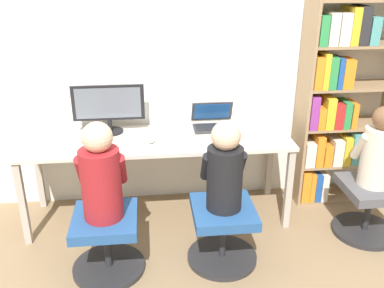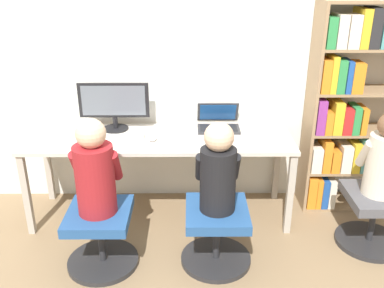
# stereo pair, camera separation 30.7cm
# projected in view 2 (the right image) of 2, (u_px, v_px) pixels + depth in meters

# --- Properties ---
(ground_plane) EXTENTS (14.00, 14.00, 0.00)m
(ground_plane) POSITION_uv_depth(u_px,v_px,m) (159.00, 235.00, 3.41)
(ground_plane) COLOR #846B4C
(wall_back) EXTENTS (10.00, 0.05, 2.60)m
(wall_back) POSITION_uv_depth(u_px,v_px,m) (160.00, 55.00, 3.54)
(wall_back) COLOR silver
(wall_back) RESTS_ON ground_plane
(desk) EXTENTS (2.12, 0.62, 0.71)m
(desk) POSITION_uv_depth(u_px,v_px,m) (160.00, 145.00, 3.44)
(desk) COLOR beige
(desk) RESTS_ON ground_plane
(desktop_monitor) EXTENTS (0.58, 0.21, 0.40)m
(desktop_monitor) POSITION_uv_depth(u_px,v_px,m) (114.00, 105.00, 3.49)
(desktop_monitor) COLOR black
(desktop_monitor) RESTS_ON desk
(laptop) EXTENTS (0.35, 0.30, 0.20)m
(laptop) POSITION_uv_depth(u_px,v_px,m) (218.00, 123.00, 3.59)
(laptop) COLOR #2D2D30
(laptop) RESTS_ON desk
(keyboard) EXTENTS (0.44, 0.13, 0.03)m
(keyboard) POSITION_uv_depth(u_px,v_px,m) (116.00, 138.00, 3.37)
(keyboard) COLOR silver
(keyboard) RESTS_ON desk
(computer_mouse_by_keyboard) EXTENTS (0.06, 0.10, 0.04)m
(computer_mouse_by_keyboard) POSITION_uv_depth(u_px,v_px,m) (153.00, 138.00, 3.35)
(computer_mouse_by_keyboard) COLOR silver
(computer_mouse_by_keyboard) RESTS_ON desk
(office_chair_left) EXTENTS (0.51, 0.51, 0.44)m
(office_chair_left) POSITION_uv_depth(u_px,v_px,m) (101.00, 235.00, 2.99)
(office_chair_left) COLOR #262628
(office_chair_left) RESTS_ON ground_plane
(office_chair_right) EXTENTS (0.51, 0.51, 0.44)m
(office_chair_right) POSITION_uv_depth(u_px,v_px,m) (216.00, 232.00, 3.02)
(office_chair_right) COLOR #262628
(office_chair_right) RESTS_ON ground_plane
(person_at_monitor) EXTENTS (0.32, 0.30, 0.67)m
(person_at_monitor) POSITION_uv_depth(u_px,v_px,m) (95.00, 171.00, 2.80)
(person_at_monitor) COLOR maroon
(person_at_monitor) RESTS_ON office_chair_left
(person_at_laptop) EXTENTS (0.30, 0.28, 0.63)m
(person_at_laptop) POSITION_uv_depth(u_px,v_px,m) (218.00, 171.00, 2.83)
(person_at_laptop) COLOR black
(person_at_laptop) RESTS_ON office_chair_right
(bookshelf) EXTENTS (0.82, 0.32, 1.75)m
(bookshelf) POSITION_uv_depth(u_px,v_px,m) (348.00, 113.00, 3.50)
(bookshelf) COLOR #997A56
(bookshelf) RESTS_ON ground_plane
(office_chair_side) EXTENTS (0.51, 0.51, 0.44)m
(office_chair_side) POSITION_uv_depth(u_px,v_px,m) (373.00, 216.00, 3.21)
(office_chair_side) COLOR #262628
(office_chair_side) RESTS_ON ground_plane
(person_near_shelf) EXTENTS (0.30, 0.28, 0.62)m
(person_near_shelf) POSITION_uv_depth(u_px,v_px,m) (384.00, 158.00, 3.03)
(person_near_shelf) COLOR beige
(person_near_shelf) RESTS_ON office_chair_side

